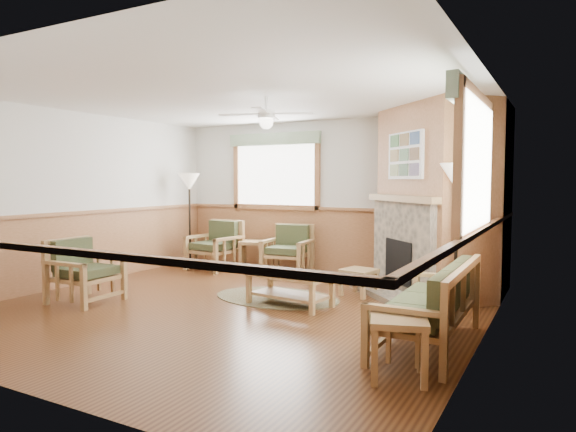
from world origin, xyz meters
The scene contains 24 objects.
floor centered at (0.00, 0.00, -0.01)m, with size 6.00×6.00×0.01m, color #4F2C16.
ceiling centered at (0.00, 0.00, 2.70)m, with size 6.00×6.00×0.01m, color white.
wall_back centered at (0.00, 3.00, 1.35)m, with size 6.00×0.02×2.70m, color silver.
wall_front centered at (0.00, -3.00, 1.35)m, with size 6.00×0.02×2.70m, color silver.
wall_left centered at (-3.00, 0.00, 1.35)m, with size 0.02×6.00×2.70m, color silver.
wall_right centered at (3.00, 0.00, 1.35)m, with size 0.02×6.00×2.70m, color silver.
wainscot centered at (0.00, 0.00, 0.55)m, with size 6.00×6.00×1.10m, color #9E6941, non-canonical shape.
fireplace centered at (2.05, 2.05, 1.35)m, with size 2.20×2.20×2.70m, color #9E6941, non-canonical shape.
window_back centered at (-1.10, 2.96, 2.53)m, with size 1.90×0.16×1.50m, color white, non-canonical shape.
window_right centered at (2.96, -0.20, 2.53)m, with size 0.16×1.90×1.50m, color white, non-canonical shape.
ceiling_fan centered at (0.30, 0.30, 2.66)m, with size 1.24×1.24×0.36m, color white, non-canonical shape.
sofa centered at (2.55, -0.37, 0.41)m, with size 0.73×1.79×0.82m, color #A37D4C, non-canonical shape.
armchair_back_left centered at (-1.93, 2.15, 0.44)m, with size 0.79×0.79×0.89m, color #A37D4C, non-canonical shape.
armchair_back_right centered at (-0.56, 2.44, 0.42)m, with size 0.76×0.76×0.85m, color #A37D4C, non-canonical shape.
armchair_left centered at (-1.92, -0.72, 0.42)m, with size 0.76×0.76×0.85m, color #A37D4C, non-canonical shape.
coffee_table centered at (0.58, 0.41, 0.22)m, with size 1.09×0.54×0.43m, color #A37D4C, non-canonical shape.
end_table_chairs centered at (-1.35, 2.55, 0.26)m, with size 0.46×0.44×0.52m, color #A37D4C, non-canonical shape.
end_table_sofa centered at (2.55, -1.35, 0.26)m, with size 0.46×0.44×0.51m, color #A37D4C, non-canonical shape.
footstool centered at (1.16, 1.41, 0.19)m, with size 0.43×0.43×0.38m, color #A37D4C, non-canonical shape.
braided_rug centered at (0.22, 0.70, 0.01)m, with size 1.82×1.82×0.01m, color brown.
floor_lamp_left centered at (-2.55, 2.22, 0.89)m, with size 0.41×0.41×1.77m, color black, non-canonical shape.
floor_lamp_right centered at (2.55, 1.05, 0.93)m, with size 0.42×0.42×1.85m, color black, non-canonical shape.
book_red centered at (0.73, 0.36, 0.46)m, with size 0.22×0.30×0.03m, color maroon.
book_dark centered at (0.43, 0.48, 0.46)m, with size 0.20×0.27×0.03m, color black.
Camera 1 is at (3.72, -5.40, 1.64)m, focal length 32.00 mm.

